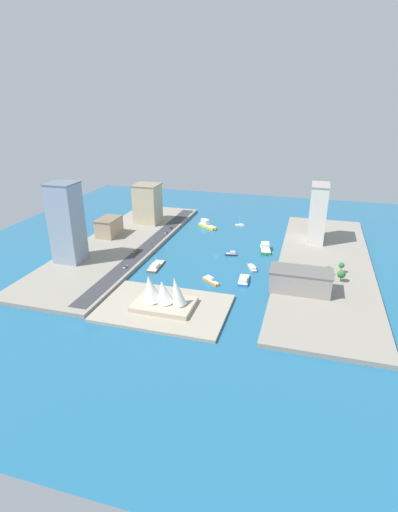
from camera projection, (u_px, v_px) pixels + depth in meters
name	position (u px, v px, depth m)	size (l,w,h in m)	color
ground_plane	(216.00, 255.00, 329.22)	(440.00, 440.00, 0.00)	#23668E
quay_west	(325.00, 265.00, 306.49)	(70.00, 240.00, 2.86)	gray
quay_east	(122.00, 243.00, 350.86)	(70.00, 240.00, 2.86)	gray
peninsula_point	(164.00, 308.00, 246.39)	(79.26, 54.24, 2.00)	#A89E89
road_strip	(149.00, 245.00, 343.55)	(12.68, 228.00, 0.15)	#38383D
patrol_launch_navy	(231.00, 254.00, 328.19)	(10.48, 4.47, 3.72)	#1E284C
ferry_yellow_fast	(207.00, 225.00, 397.36)	(22.42, 18.82, 7.50)	yellow
water_taxi_orange	(211.00, 280.00, 281.48)	(14.92, 12.09, 4.26)	orange
barge_flat_brown	(156.00, 266.00, 305.58)	(8.56, 24.06, 3.42)	brown
catamaran_blue	(244.00, 280.00, 282.24)	(8.39, 19.48, 4.00)	blue
yacht_sleek_gray	(252.00, 268.00, 302.04)	(9.58, 15.40, 3.40)	#999EA3
ferry_green_doubledeck	(265.00, 248.00, 337.95)	(11.83, 21.97, 6.27)	#2D8C4C
sailboat_small_white	(240.00, 225.00, 402.07)	(10.17, 3.48, 9.81)	white
hotel_broad_white	(318.00, 213.00, 343.53)	(14.87, 27.89, 50.93)	silver
tower_tall_glass	(67.00, 223.00, 300.04)	(21.33, 20.32, 61.75)	#8C9EB2
carpark_squat_concrete	(300.00, 280.00, 261.34)	(40.85, 19.94, 14.90)	gray
apartment_midrise_tan	(109.00, 227.00, 363.73)	(16.96, 26.64, 16.45)	tan
office_block_beige	(148.00, 204.00, 396.04)	(24.23, 23.87, 39.21)	#C6B793
van_white	(125.00, 267.00, 297.99)	(2.05, 4.79, 1.49)	black
hatchback_blue	(171.00, 228.00, 384.24)	(2.07, 4.56, 1.56)	black
sedan_silver	(166.00, 232.00, 371.84)	(2.01, 5.19, 1.55)	black
taxi_yellow_cab	(135.00, 252.00, 326.26)	(1.90, 4.53, 1.61)	black
traffic_light_waterfront	(152.00, 245.00, 330.85)	(0.36, 0.36, 6.50)	black
opera_landmark	(162.00, 295.00, 243.26)	(37.17, 25.61, 21.92)	#BCAD93
park_tree_cluster	(337.00, 271.00, 280.39)	(13.73, 20.40, 8.46)	brown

